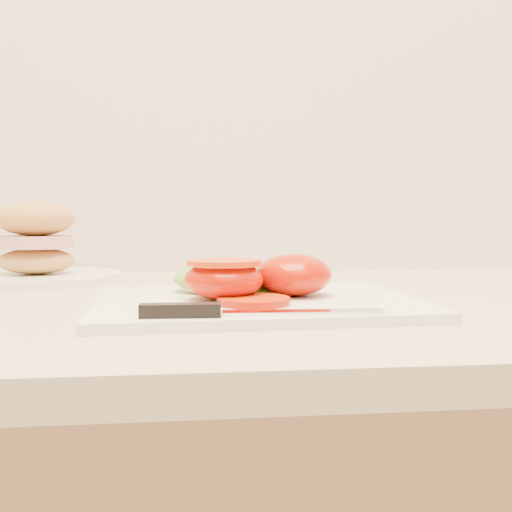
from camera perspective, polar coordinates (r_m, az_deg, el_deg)
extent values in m
cube|color=beige|center=(1.16, 22.68, 19.88)|extent=(4.00, 0.05, 2.70)
cube|color=white|center=(0.61, 0.10, -4.76)|extent=(0.35, 0.26, 0.01)
ellipsoid|color=#B51602|center=(0.63, 3.79, -1.88)|extent=(0.08, 0.08, 0.05)
ellipsoid|color=#B51602|center=(0.60, -3.22, -2.37)|extent=(0.08, 0.08, 0.04)
cylinder|color=red|center=(0.60, -3.23, -0.65)|extent=(0.08, 0.08, 0.01)
cylinder|color=#F15410|center=(0.57, -0.24, -4.48)|extent=(0.07, 0.07, 0.01)
ellipsoid|color=#74B22F|center=(0.67, -2.00, -2.31)|extent=(0.16, 0.11, 0.03)
ellipsoid|color=#74B22F|center=(0.68, 1.44, -2.43)|extent=(0.12, 0.13, 0.02)
cube|color=silver|center=(0.52, 4.74, -5.63)|extent=(0.15, 0.02, 0.00)
cube|color=black|center=(0.50, -7.58, -5.42)|extent=(0.07, 0.02, 0.01)
cylinder|color=white|center=(0.91, -21.06, -2.05)|extent=(0.24, 0.24, 0.01)
ellipsoid|color=#B07C44|center=(0.91, -21.10, -0.46)|extent=(0.11, 0.10, 0.04)
cylinder|color=#D8938C|center=(0.91, -21.15, 1.33)|extent=(0.11, 0.11, 0.02)
ellipsoid|color=#B07C44|center=(0.91, -21.20, 3.51)|extent=(0.11, 0.10, 0.05)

